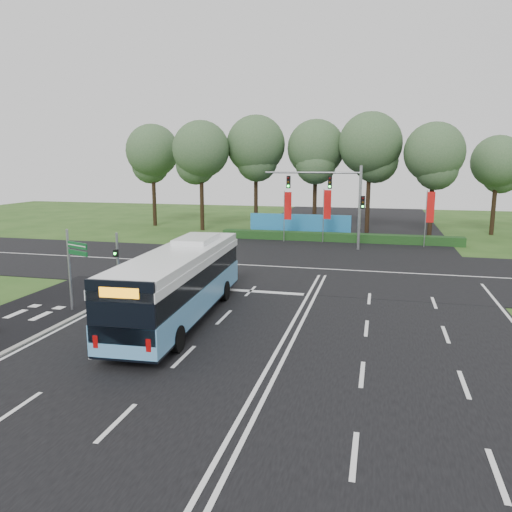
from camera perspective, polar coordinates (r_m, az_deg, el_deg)
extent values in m
plane|color=#284B19|center=(23.09, 4.22, -7.70)|extent=(120.00, 120.00, 0.00)
cube|color=black|center=(23.08, 4.22, -7.65)|extent=(20.00, 120.00, 0.04)
cube|color=black|center=(34.57, 7.63, -1.50)|extent=(120.00, 14.00, 0.05)
cube|color=black|center=(25.68, -25.98, -6.80)|extent=(5.00, 18.00, 0.06)
cube|color=gray|center=(24.23, -21.59, -7.40)|extent=(0.25, 18.00, 0.12)
cube|color=#5B9FD5|center=(23.53, -8.57, -4.62)|extent=(3.29, 12.53, 1.14)
cube|color=black|center=(23.67, -8.53, -5.83)|extent=(3.26, 12.47, 0.31)
cube|color=black|center=(23.28, -8.64, -2.17)|extent=(3.17, 12.34, 0.98)
cube|color=white|center=(23.15, -8.68, -0.67)|extent=(3.29, 12.53, 0.36)
cube|color=white|center=(23.08, -8.71, 0.21)|extent=(3.21, 12.03, 0.36)
cube|color=white|center=(25.45, -6.80, 1.94)|extent=(1.83, 3.19, 0.26)
cube|color=black|center=(17.78, -15.20, -6.30)|extent=(2.51, 0.26, 2.27)
cube|color=orange|center=(17.56, -15.38, -4.07)|extent=(1.45, 0.14, 0.36)
cylinder|color=black|center=(27.27, -8.52, -3.73)|extent=(0.35, 1.09, 1.07)
cylinder|color=black|center=(26.58, -3.57, -4.00)|extent=(0.35, 1.09, 1.07)
cylinder|color=black|center=(20.69, -15.35, -8.70)|extent=(0.35, 1.09, 1.07)
cylinder|color=black|center=(19.78, -8.94, -9.35)|extent=(0.35, 1.09, 1.07)
cylinder|color=gray|center=(28.42, -15.49, -0.92)|extent=(0.14, 0.14, 3.49)
cube|color=black|center=(28.14, -15.73, 0.30)|extent=(0.33, 0.28, 0.40)
sphere|color=#19F233|center=(28.06, -15.83, 0.27)|extent=(0.14, 0.14, 0.14)
cylinder|color=gray|center=(26.00, -20.52, -1.58)|extent=(0.12, 0.12, 4.10)
cube|color=#0D4A20|center=(25.13, -19.78, 1.15)|extent=(1.44, 0.66, 0.31)
cube|color=#0D4A20|center=(25.18, -19.73, 0.34)|extent=(1.44, 0.66, 0.23)
cube|color=white|center=(25.10, -19.82, 1.14)|extent=(1.32, 0.58, 0.04)
cylinder|color=gray|center=(45.83, 3.23, 4.52)|extent=(0.07, 0.07, 4.70)
cube|color=red|center=(45.70, 3.67, 5.74)|extent=(0.63, 0.09, 2.51)
cylinder|color=gray|center=(45.90, 7.71, 4.57)|extent=(0.08, 0.08, 4.90)
cube|color=red|center=(45.70, 8.17, 5.84)|extent=(0.65, 0.15, 2.61)
cylinder|color=gray|center=(45.15, 18.81, 3.99)|extent=(0.08, 0.08, 4.89)
cube|color=red|center=(45.14, 19.33, 5.28)|extent=(0.65, 0.15, 2.61)
cylinder|color=gray|center=(42.30, 11.76, 5.36)|extent=(0.24, 0.24, 7.00)
cylinder|color=gray|center=(42.49, 6.44, 9.46)|extent=(8.00, 0.16, 0.16)
cube|color=black|center=(42.34, 8.45, 8.32)|extent=(0.32, 0.28, 1.05)
cube|color=black|center=(42.83, 3.74, 8.44)|extent=(0.32, 0.28, 1.05)
cube|color=black|center=(42.25, 12.12, 6.02)|extent=(0.32, 0.28, 1.05)
cube|color=#163814|center=(46.76, 9.37, 2.10)|extent=(22.00, 1.20, 0.80)
cube|color=#2178B6|center=(49.59, 5.02, 3.51)|extent=(10.00, 0.30, 2.20)
cylinder|color=black|center=(58.90, -11.59, 7.35)|extent=(0.44, 0.44, 8.10)
sphere|color=#335331|center=(58.83, -11.76, 11.70)|extent=(5.97, 5.97, 5.97)
cylinder|color=black|center=(54.13, -6.22, 7.26)|extent=(0.44, 0.44, 8.16)
sphere|color=#335331|center=(54.05, -6.32, 12.04)|extent=(6.02, 6.02, 6.02)
cylinder|color=black|center=(55.39, -0.01, 7.65)|extent=(0.44, 0.44, 8.65)
sphere|color=#335331|center=(55.34, -0.01, 12.60)|extent=(6.37, 6.37, 6.37)
cylinder|color=black|center=(54.67, 6.75, 7.34)|extent=(0.44, 0.44, 8.27)
sphere|color=#335331|center=(54.60, 6.86, 12.13)|extent=(6.09, 6.09, 6.09)
cylinder|color=black|center=(52.84, 12.71, 7.23)|extent=(0.44, 0.44, 8.63)
sphere|color=#335331|center=(52.79, 12.93, 12.41)|extent=(6.36, 6.36, 6.36)
cylinder|color=black|center=(51.49, 19.42, 6.33)|extent=(0.44, 0.44, 7.77)
sphere|color=#335331|center=(51.39, 19.73, 11.10)|extent=(5.73, 5.73, 5.73)
cylinder|color=black|center=(55.67, 25.57, 5.75)|extent=(0.44, 0.44, 6.96)
sphere|color=#335331|center=(55.54, 25.89, 9.70)|extent=(5.13, 5.13, 5.13)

